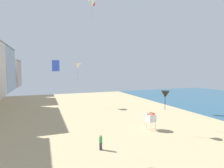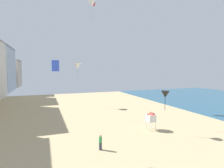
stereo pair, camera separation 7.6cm
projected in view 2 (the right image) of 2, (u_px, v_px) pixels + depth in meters
name	position (u px, v px, depth m)	size (l,w,h in m)	color
boardwalk_hotel_furthest	(2.00, 73.00, 91.23)	(16.65, 16.68, 13.17)	#C6B29E
kite_flyer	(100.00, 141.00, 19.26)	(0.34, 0.34, 1.64)	#383D4C
lifeguard_stand	(151.00, 117.00, 25.64)	(1.10, 1.10, 2.55)	white
kite_black_delta	(165.00, 94.00, 23.84)	(1.11, 1.11, 2.53)	black
kite_blue_box	(55.00, 66.00, 17.63)	(0.67, 0.67, 1.05)	blue
kite_red_box	(93.00, 2.00, 39.54)	(0.78, 0.78, 1.23)	red
kite_white_delta	(92.00, 3.00, 29.43)	(1.28, 1.28, 2.90)	white
kite_white_delta_2	(78.00, 66.00, 41.72)	(1.65, 1.65, 3.75)	white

